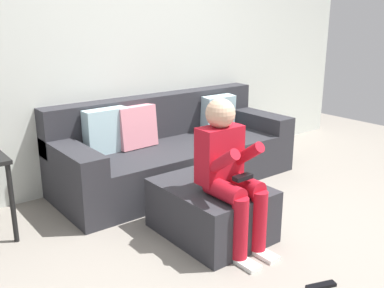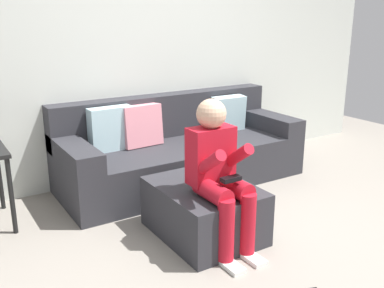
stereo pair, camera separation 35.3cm
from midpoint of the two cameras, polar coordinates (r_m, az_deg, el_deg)
name	(u,v)px [view 2 (the right image)]	position (r m, az deg, el deg)	size (l,w,h in m)	color
ground_plane	(280,251)	(3.27, 14.57, -13.40)	(7.76, 7.76, 0.00)	gray
wall_back	(148,55)	(4.46, -3.43, 11.46)	(5.97, 0.10, 2.42)	silver
couch_sectional	(179,151)	(4.31, 0.60, -0.90)	(2.38, 0.90, 0.83)	#2D2D33
ottoman	(204,210)	(3.32, 4.61, -8.62)	(0.64, 0.83, 0.39)	#2D2D33
person_seated	(219,171)	(3.01, 6.96, -3.57)	(0.33, 0.59, 1.06)	red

